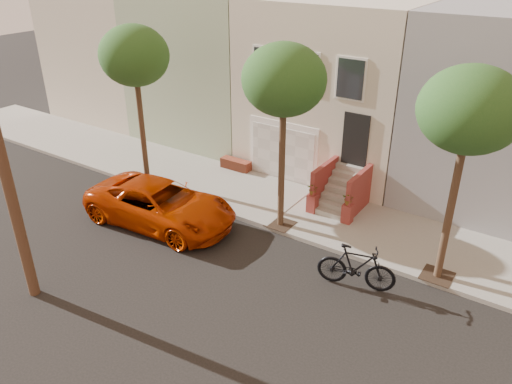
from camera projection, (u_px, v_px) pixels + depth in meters
The scene contains 9 objects.
ground at pixel (187, 273), 15.34m from camera, with size 90.00×90.00×0.00m, color black.
sidewalk at pixel (278, 203), 19.28m from camera, with size 40.00×3.70×0.15m, color gray.
house_row at pixel (348, 80), 22.00m from camera, with size 33.10×11.70×7.00m.
tree_left at pixel (134, 57), 18.59m from camera, with size 2.70×2.57×6.30m.
tree_mid at pixel (284, 81), 15.37m from camera, with size 2.70×2.57×6.30m.
tree_right at pixel (470, 111), 12.64m from camera, with size 2.70×2.57×6.30m.
utility_pole at pixel (461, 271), 6.66m from camera, with size 23.60×1.22×10.00m.
pickup_truck at pixel (161, 204), 17.68m from camera, with size 2.57×5.56×1.55m, color #AC2A00.
motorcycle at pixel (356, 267), 14.43m from camera, with size 0.65×2.28×1.37m, color black.
Camera 1 is at (8.76, -9.27, 9.13)m, focal length 35.02 mm.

